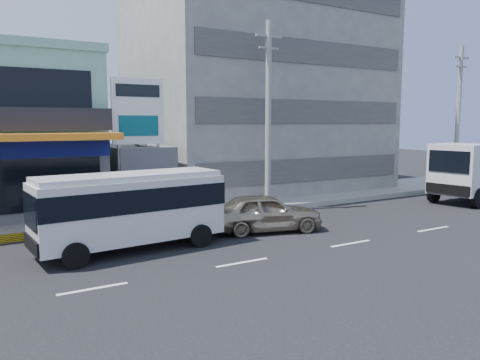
{
  "coord_description": "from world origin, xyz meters",
  "views": [
    {
      "loc": [
        -7.92,
        -13.32,
        4.77
      ],
      "look_at": [
        2.61,
        4.58,
        2.2
      ],
      "focal_mm": 35.0,
      "sensor_mm": 36.0,
      "label": 1
    }
  ],
  "objects_px": {
    "concrete_building": "(255,90)",
    "minibus": "(130,205)",
    "billboard": "(138,119)",
    "utility_pole_near": "(268,115)",
    "sedan": "(265,212)",
    "satellite_dish": "(137,145)",
    "utility_pole_far": "(458,117)",
    "motorcycle_rider": "(86,229)"
  },
  "relations": [
    {
      "from": "concrete_building",
      "to": "minibus",
      "type": "bearing_deg",
      "value": -137.89
    },
    {
      "from": "billboard",
      "to": "utility_pole_near",
      "type": "xyz_separation_m",
      "value": [
        6.5,
        -1.8,
        0.22
      ]
    },
    {
      "from": "minibus",
      "to": "sedan",
      "type": "bearing_deg",
      "value": 0.15
    },
    {
      "from": "utility_pole_near",
      "to": "satellite_dish",
      "type": "bearing_deg",
      "value": 149.04
    },
    {
      "from": "billboard",
      "to": "concrete_building",
      "type": "bearing_deg",
      "value": 28.92
    },
    {
      "from": "utility_pole_far",
      "to": "sedan",
      "type": "height_order",
      "value": "utility_pole_far"
    },
    {
      "from": "sedan",
      "to": "motorcycle_rider",
      "type": "xyz_separation_m",
      "value": [
        -7.34,
        1.43,
        -0.18
      ]
    },
    {
      "from": "sedan",
      "to": "motorcycle_rider",
      "type": "bearing_deg",
      "value": 93.91
    },
    {
      "from": "sedan",
      "to": "motorcycle_rider",
      "type": "height_order",
      "value": "motorcycle_rider"
    },
    {
      "from": "concrete_building",
      "to": "motorcycle_rider",
      "type": "distance_m",
      "value": 18.47
    },
    {
      "from": "concrete_building",
      "to": "utility_pole_near",
      "type": "relative_size",
      "value": 1.6
    },
    {
      "from": "utility_pole_far",
      "to": "sedan",
      "type": "bearing_deg",
      "value": -168.18
    },
    {
      "from": "satellite_dish",
      "to": "utility_pole_near",
      "type": "relative_size",
      "value": 0.15
    },
    {
      "from": "concrete_building",
      "to": "sedan",
      "type": "height_order",
      "value": "concrete_building"
    },
    {
      "from": "utility_pole_far",
      "to": "sedan",
      "type": "xyz_separation_m",
      "value": [
        -18.77,
        -3.93,
        -4.3
      ]
    },
    {
      "from": "satellite_dish",
      "to": "billboard",
      "type": "height_order",
      "value": "billboard"
    },
    {
      "from": "concrete_building",
      "to": "minibus",
      "type": "height_order",
      "value": "concrete_building"
    },
    {
      "from": "billboard",
      "to": "minibus",
      "type": "bearing_deg",
      "value": -111.59
    },
    {
      "from": "minibus",
      "to": "billboard",
      "type": "bearing_deg",
      "value": 68.41
    },
    {
      "from": "concrete_building",
      "to": "motorcycle_rider",
      "type": "relative_size",
      "value": 7.96
    },
    {
      "from": "satellite_dish",
      "to": "sedan",
      "type": "bearing_deg",
      "value": -66.76
    },
    {
      "from": "utility_pole_near",
      "to": "sedan",
      "type": "relative_size",
      "value": 2.02
    },
    {
      "from": "sedan",
      "to": "motorcycle_rider",
      "type": "distance_m",
      "value": 7.48
    },
    {
      "from": "satellite_dish",
      "to": "sedan",
      "type": "distance_m",
      "value": 8.63
    },
    {
      "from": "satellite_dish",
      "to": "concrete_building",
      "type": "bearing_deg",
      "value": 21.8
    },
    {
      "from": "utility_pole_far",
      "to": "minibus",
      "type": "distance_m",
      "value": 25.32
    },
    {
      "from": "satellite_dish",
      "to": "sedan",
      "type": "xyz_separation_m",
      "value": [
        3.23,
        -7.53,
        -2.73
      ]
    },
    {
      "from": "utility_pole_near",
      "to": "utility_pole_far",
      "type": "distance_m",
      "value": 16.0
    },
    {
      "from": "satellite_dish",
      "to": "motorcycle_rider",
      "type": "bearing_deg",
      "value": -123.99
    },
    {
      "from": "satellite_dish",
      "to": "utility_pole_near",
      "type": "xyz_separation_m",
      "value": [
        6.0,
        -3.6,
        1.57
      ]
    },
    {
      "from": "utility_pole_far",
      "to": "minibus",
      "type": "xyz_separation_m",
      "value": [
        -24.77,
        -3.94,
        -3.42
      ]
    },
    {
      "from": "satellite_dish",
      "to": "minibus",
      "type": "xyz_separation_m",
      "value": [
        -2.77,
        -7.54,
        -1.85
      ]
    },
    {
      "from": "concrete_building",
      "to": "utility_pole_far",
      "type": "distance_m",
      "value": 14.32
    },
    {
      "from": "minibus",
      "to": "sedan",
      "type": "height_order",
      "value": "minibus"
    },
    {
      "from": "utility_pole_far",
      "to": "sedan",
      "type": "relative_size",
      "value": 2.02
    },
    {
      "from": "utility_pole_far",
      "to": "motorcycle_rider",
      "type": "height_order",
      "value": "utility_pole_far"
    },
    {
      "from": "minibus",
      "to": "motorcycle_rider",
      "type": "bearing_deg",
      "value": 132.73
    },
    {
      "from": "satellite_dish",
      "to": "utility_pole_far",
      "type": "height_order",
      "value": "utility_pole_far"
    },
    {
      "from": "billboard",
      "to": "utility_pole_far",
      "type": "distance_m",
      "value": 22.57
    },
    {
      "from": "utility_pole_near",
      "to": "motorcycle_rider",
      "type": "height_order",
      "value": "utility_pole_near"
    },
    {
      "from": "utility_pole_near",
      "to": "motorcycle_rider",
      "type": "relative_size",
      "value": 4.98
    },
    {
      "from": "utility_pole_far",
      "to": "satellite_dish",
      "type": "bearing_deg",
      "value": 170.71
    }
  ]
}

